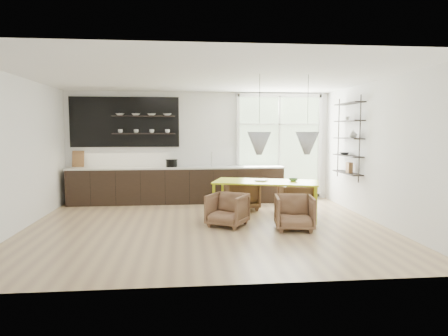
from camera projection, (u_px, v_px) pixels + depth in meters
room at (229, 150)px, 8.85m from camera, size 7.02×6.01×2.91m
kitchen_run at (174, 180)px, 10.39m from camera, size 5.54×0.69×2.75m
right_shelving at (349, 141)px, 9.18m from camera, size 0.26×1.22×1.90m
dining_table at (266, 184)px, 8.55m from camera, size 2.39×1.60×0.80m
armchair_back_left at (242, 195)px, 9.56m from camera, size 0.79×0.81×0.70m
armchair_back_right at (295, 198)px, 9.19m from camera, size 0.72×0.74×0.66m
armchair_front_left at (227, 210)px, 7.87m from camera, size 0.96×0.97×0.65m
armchair_front_right at (294, 212)px, 7.58m from camera, size 0.80×0.82×0.66m
wire_stool at (214, 207)px, 8.37m from camera, size 0.35×0.35×0.44m
table_book at (257, 180)px, 8.65m from camera, size 0.34×0.36×0.03m
table_bowl at (293, 180)px, 8.55m from camera, size 0.22×0.22×0.06m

